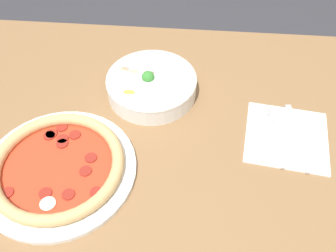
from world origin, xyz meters
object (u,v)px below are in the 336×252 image
bowl (151,84)px  knife (298,139)px  fork (275,136)px  pizza (58,167)px

bowl → knife: 0.37m
bowl → fork: bearing=-21.9°
pizza → bowl: (0.17, 0.26, 0.01)m
pizza → knife: (0.52, 0.13, -0.01)m
pizza → bowl: 0.31m
fork → knife: bearing=-102.5°
bowl → pizza: bearing=-123.5°
fork → pizza: bearing=101.1°
pizza → fork: 0.49m
bowl → fork: size_ratio=1.21×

